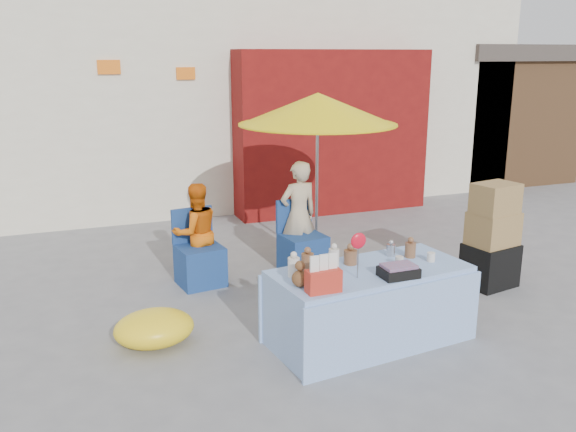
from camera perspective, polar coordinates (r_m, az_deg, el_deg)
name	(u,v)px	position (r m, az deg, el deg)	size (l,w,h in m)	color
ground	(305,336)	(5.75, 1.57, -11.19)	(80.00, 80.00, 0.00)	slate
backdrop	(184,23)	(12.55, -9.74, 17.34)	(14.00, 8.00, 7.80)	silver
market_table	(369,304)	(5.57, 7.56, -8.19)	(1.89, 1.05, 1.09)	#97BBF3
chair_left	(200,263)	(6.96, -8.26, -4.33)	(0.54, 0.53, 0.85)	navy
chair_right	(302,250)	(7.31, 1.35, -3.23)	(0.54, 0.53, 0.85)	navy
vendor_orange	(196,233)	(6.99, -8.58, -1.54)	(0.55, 0.43, 1.14)	#DA5E0B
vendor_beige	(299,215)	(7.31, 0.99, 0.08)	(0.48, 0.32, 1.32)	tan
umbrella	(318,110)	(7.35, 2.80, 9.92)	(1.90, 1.90, 2.09)	gray
box_stack	(492,239)	(7.12, 18.55, -2.08)	(0.60, 0.53, 1.18)	black
tarp_bundle	(154,328)	(5.66, -12.42, -10.21)	(0.72, 0.57, 0.32)	yellow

